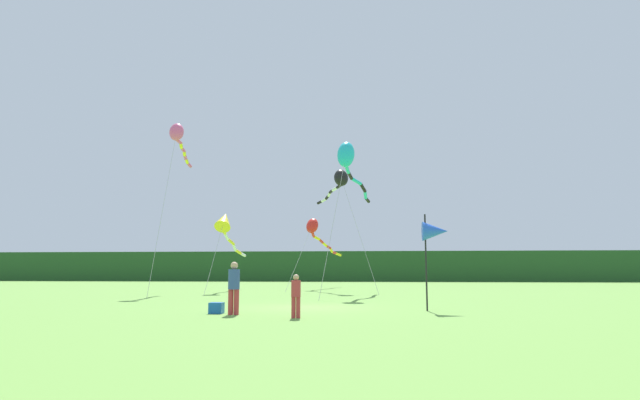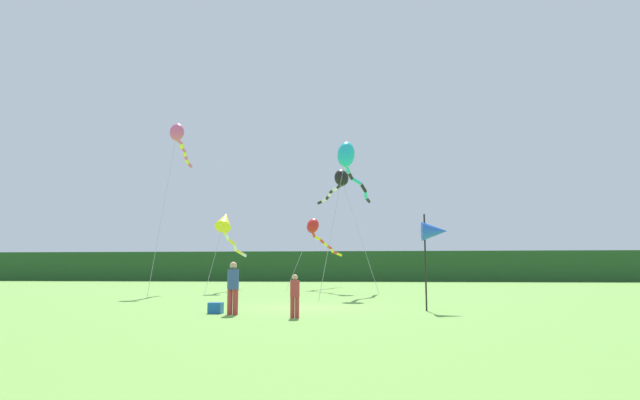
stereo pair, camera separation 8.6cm
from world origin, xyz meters
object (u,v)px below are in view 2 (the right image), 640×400
Objects in this scene: kite_rainbow at (178,137)px; kite_red at (316,231)px; cooler_box at (216,308)px; person_child at (295,294)px; kite_yellow at (226,224)px; banner_flag_pole at (434,232)px; kite_black at (340,180)px; person_adult at (233,285)px; kite_cyan at (348,160)px.

kite_rainbow reaches higher than kite_red.
cooler_box is 0.04× the size of kite_red.
person_child is 0.13× the size of kite_yellow.
kite_rainbow reaches higher than banner_flag_pole.
kite_rainbow reaches higher than kite_black.
person_child is at bearing -25.84° from cooler_box.
kite_red is at bearing 89.21° from person_adult.
kite_cyan is (0.85, -6.11, 0.13)m from kite_black.
kite_yellow is at bearing 104.94° from cooler_box.
kite_yellow reaches higher than banner_flag_pole.
cooler_box is (-2.87, 1.39, -0.55)m from person_child.
kite_cyan is at bearing -74.30° from kite_red.
kite_black is (0.20, 19.35, 6.77)m from person_child.
kite_rainbow is 0.99× the size of kite_red.
person_child is 20.50m from kite_black.
cooler_box is 14.53m from kite_cyan.
banner_flag_pole is 0.41× the size of kite_black.
kite_black is (-4.38, 16.22, 4.71)m from banner_flag_pole.
banner_flag_pole is 0.34× the size of kite_cyan.
kite_red is at bearing 48.89° from kite_rainbow.
kite_red is at bearing 49.22° from kite_yellow.
kite_rainbow is 10.91m from kite_cyan.
kite_yellow reaches higher than person_adult.
person_child is 0.12× the size of kite_red.
person_child is at bearing -57.10° from kite_rainbow.
person_adult reaches higher than cooler_box.
cooler_box is 0.04× the size of kite_rainbow.
cooler_box is 0.05× the size of kite_black.
kite_yellow reaches higher than kite_red.
kite_cyan reaches higher than kite_black.
kite_red is 11.26m from kite_cyan.
banner_flag_pole is 11.75m from kite_cyan.
kite_black is at bearing 25.08° from kite_rainbow.
kite_red is (5.29, 6.14, -0.05)m from kite_yellow.
kite_yellow is (-11.74, 14.33, 1.61)m from banner_flag_pole.
kite_black is (7.36, 1.89, 3.11)m from kite_yellow.
banner_flag_pole is at bearing 17.96° from person_adult.
person_adult is 19.68m from kite_black.
kite_cyan is (1.05, 13.24, 6.90)m from person_child.
kite_black is at bearing 89.41° from person_child.
person_adult is 0.16× the size of kite_yellow.
cooler_box is 8.08m from banner_flag_pole.
banner_flag_pole is 0.33× the size of kite_rainbow.
kite_black reaches higher than cooler_box.
person_child is at bearing -67.71° from kite_yellow.
kite_cyan is (3.22, 12.29, 6.68)m from person_adult.
kite_black is at bearing 82.64° from person_adult.
kite_yellow is at bearing 106.79° from person_adult.
kite_red is (-6.44, 20.47, 1.55)m from banner_flag_pole.
kite_rainbow is at bearing 140.52° from banner_flag_pole.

